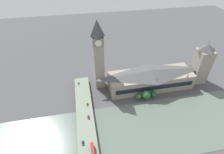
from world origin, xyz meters
TOP-DOWN VIEW (x-y plane):
  - ground_plane at (0.00, 0.00)m, footprint 600.00×600.00m
  - river_water at (-38.25, 0.00)m, footprint 64.49×360.00m
  - parliament_hall at (17.29, -8.00)m, footprint 29.05×96.12m
  - clock_tower at (30.67, 49.24)m, footprint 11.55×11.55m
  - victoria_tower at (17.35, -68.24)m, footprint 16.36×16.36m
  - road_bridge at (-38.25, 70.51)m, footprint 160.99×16.17m
  - double_decker_bus_lead at (-54.46, 67.12)m, footprint 11.22×2.64m
  - car_northbound_lead at (-3.31, 66.89)m, footprint 4.07×1.82m
  - car_northbound_mid at (-45.45, 74.24)m, footprint 4.25×1.90m
  - car_southbound_lead at (31.75, 74.26)m, footprint 4.52×1.92m
  - car_southbound_tail at (-19.90, 67.27)m, footprint 4.37×1.75m
  - tree_embankment_near at (-1.09, -5.10)m, footprint 6.50×6.50m
  - tree_embankment_mid at (-1.25, 11.99)m, footprint 6.00×6.00m
  - tree_embankment_far at (-1.66, 3.78)m, footprint 9.34×9.34m

SIDE VIEW (x-z plane):
  - ground_plane at x=0.00m, z-range 0.00..0.00m
  - river_water at x=-38.25m, z-range 0.00..0.30m
  - road_bridge at x=-38.25m, z-range 1.76..7.29m
  - tree_embankment_mid at x=-1.25m, z-range 0.99..9.03m
  - tree_embankment_near at x=-1.09m, z-range 1.01..9.57m
  - car_southbound_tail at x=-19.90m, z-range 5.53..6.87m
  - car_southbound_lead at x=31.75m, z-range 5.52..6.87m
  - car_northbound_lead at x=-3.31m, z-range 5.52..6.91m
  - car_northbound_mid at x=-45.45m, z-range 5.52..6.91m
  - tree_embankment_far at x=-1.66m, z-range 0.81..11.78m
  - double_decker_bus_lead at x=-54.46m, z-range 5.78..10.67m
  - parliament_hall at x=17.29m, z-range -0.08..23.91m
  - victoria_tower at x=17.35m, z-range -2.00..51.12m
  - clock_tower at x=30.67m, z-range 2.76..82.44m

